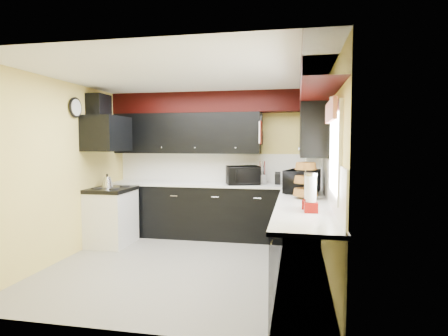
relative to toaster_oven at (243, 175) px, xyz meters
name	(u,v)px	position (x,y,z in m)	size (l,w,h in m)	color
ground	(188,265)	(-0.53, -1.44, -1.09)	(3.60, 3.60, 0.00)	gray
wall_back	(217,164)	(-0.53, 0.36, 0.16)	(3.60, 0.06, 2.50)	#E0C666
wall_right	(329,175)	(1.27, -1.44, 0.16)	(0.06, 3.60, 2.50)	#E0C666
wall_left	(65,170)	(-2.33, -1.44, 0.16)	(0.06, 3.60, 2.50)	#E0C666
ceiling	(187,76)	(-0.53, -1.44, 1.41)	(3.60, 3.60, 0.06)	white
cab_back	(213,212)	(-0.53, 0.06, -0.64)	(3.60, 0.60, 0.90)	black
cab_right	(303,244)	(0.97, -1.74, -0.64)	(0.60, 3.00, 0.90)	black
counter_back	(213,184)	(-0.53, 0.06, -0.17)	(3.62, 0.64, 0.04)	white
counter_right	(304,204)	(0.97, -1.74, -0.17)	(0.64, 3.02, 0.04)	white
splash_back	(216,168)	(-0.53, 0.35, 0.10)	(3.60, 0.02, 0.50)	white
splash_right	(328,179)	(1.26, -1.44, 0.10)	(0.02, 3.60, 0.50)	white
upper_back	(187,133)	(-1.03, 0.18, 0.71)	(2.60, 0.35, 0.70)	black
upper_right	(312,132)	(1.10, -0.54, 0.71)	(0.35, 1.80, 0.70)	black
soffit_back	(214,103)	(-0.53, 0.18, 1.23)	(3.60, 0.36, 0.35)	black
soffit_right	(316,84)	(1.09, -1.62, 1.23)	(0.36, 3.24, 0.35)	black
stove	(112,218)	(-2.03, -0.69, -0.66)	(0.60, 0.75, 0.86)	white
cooktop	(111,190)	(-2.03, -0.69, -0.20)	(0.62, 0.77, 0.06)	black
hood	(107,134)	(-2.08, -0.69, 0.69)	(0.50, 0.78, 0.55)	black
hood_duct	(99,107)	(-2.21, -0.69, 1.11)	(0.24, 0.40, 0.40)	black
window	(336,152)	(1.26, -2.34, 0.46)	(0.03, 0.86, 0.96)	white
valance	(331,111)	(1.20, -2.34, 0.86)	(0.04, 0.88, 0.20)	red
pan_top	(261,121)	(0.29, 0.11, 0.91)	(0.03, 0.22, 0.40)	black
pan_mid	(261,136)	(0.29, -0.02, 0.66)	(0.03, 0.28, 0.46)	black
pan_low	(262,138)	(0.29, 0.24, 0.63)	(0.03, 0.24, 0.42)	black
cut_board	(260,133)	(0.30, -0.14, 0.71)	(0.03, 0.26, 0.35)	white
baskets	(306,179)	(0.99, -1.39, 0.09)	(0.27, 0.27, 0.50)	brown
clock	(75,108)	(-2.30, -1.19, 1.06)	(0.03, 0.30, 0.30)	black
deco_plate	(331,88)	(1.24, -1.79, 1.16)	(0.03, 0.24, 0.24)	white
toaster_oven	(243,175)	(0.00, 0.00, 0.00)	(0.53, 0.44, 0.31)	black
microwave	(302,181)	(0.96, -0.86, 0.01)	(0.58, 0.39, 0.32)	black
utensil_crock	(262,179)	(0.31, 0.11, -0.08)	(0.15, 0.15, 0.16)	silver
knife_block	(278,179)	(0.57, 0.09, -0.06)	(0.09, 0.13, 0.20)	black
kettle	(107,182)	(-2.14, -0.61, -0.09)	(0.19, 0.19, 0.17)	#A8A9AD
dispenser_a	(309,193)	(1.01, -2.16, 0.02)	(0.13, 0.13, 0.35)	maroon
dispenser_b	(311,194)	(1.03, -2.34, 0.03)	(0.13, 0.13, 0.36)	#5B110E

